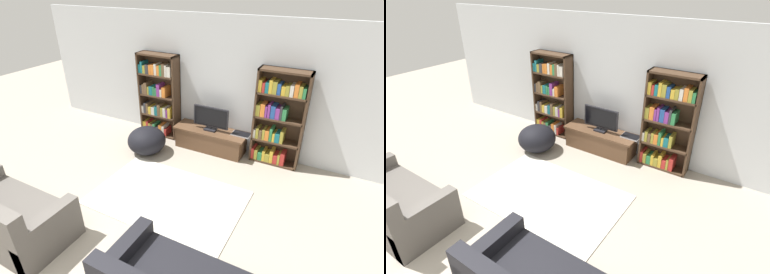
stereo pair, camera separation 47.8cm
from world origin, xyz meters
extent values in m
cube|color=silver|center=(0.00, 4.23, 1.30)|extent=(8.80, 0.06, 2.60)
cube|color=#422D1E|center=(-1.76, 4.03, 0.90)|extent=(0.04, 0.30, 1.81)
cube|color=#422D1E|center=(-0.91, 4.03, 0.90)|extent=(0.04, 0.30, 1.81)
cube|color=#422D1E|center=(-1.33, 4.16, 0.90)|extent=(0.89, 0.04, 1.81)
cube|color=#422D1E|center=(-1.33, 4.03, 1.79)|extent=(0.89, 0.30, 0.04)
cube|color=#422D1E|center=(-1.33, 4.03, 0.02)|extent=(0.85, 0.30, 0.04)
cube|color=gold|center=(-1.70, 4.02, 0.15)|extent=(0.08, 0.24, 0.24)
cube|color=#B72D28|center=(-1.62, 4.02, 0.16)|extent=(0.05, 0.24, 0.25)
cube|color=#9E9333|center=(-1.57, 4.02, 0.14)|extent=(0.04, 0.24, 0.21)
cube|color=brown|center=(-1.51, 4.02, 0.14)|extent=(0.06, 0.24, 0.20)
cube|color=#2D7F47|center=(-1.44, 4.02, 0.15)|extent=(0.07, 0.24, 0.22)
cube|color=#333338|center=(-1.37, 4.02, 0.12)|extent=(0.08, 0.24, 0.16)
cube|color=orange|center=(-1.28, 4.02, 0.15)|extent=(0.08, 0.24, 0.23)
cube|color=silver|center=(-1.21, 4.02, 0.14)|extent=(0.06, 0.24, 0.21)
cube|color=#B72D28|center=(-1.15, 4.02, 0.12)|extent=(0.05, 0.24, 0.16)
cube|color=#422D1E|center=(-1.33, 4.03, 0.47)|extent=(0.85, 0.30, 0.04)
cube|color=silver|center=(-1.72, 4.02, 0.57)|extent=(0.05, 0.24, 0.16)
cube|color=#333338|center=(-1.66, 4.02, 0.60)|extent=(0.06, 0.24, 0.23)
cube|color=brown|center=(-1.59, 4.02, 0.60)|extent=(0.05, 0.24, 0.23)
cube|color=gold|center=(-1.53, 4.02, 0.57)|extent=(0.07, 0.24, 0.17)
cube|color=silver|center=(-1.45, 4.02, 0.57)|extent=(0.08, 0.24, 0.17)
cube|color=#196B75|center=(-1.37, 4.02, 0.59)|extent=(0.07, 0.24, 0.20)
cube|color=brown|center=(-1.29, 4.02, 0.62)|extent=(0.07, 0.24, 0.26)
cube|color=#9E9333|center=(-1.22, 4.02, 0.59)|extent=(0.06, 0.24, 0.20)
cube|color=silver|center=(-1.15, 4.02, 0.59)|extent=(0.07, 0.24, 0.21)
cube|color=#7F338C|center=(-1.09, 4.02, 0.57)|extent=(0.04, 0.24, 0.17)
cube|color=gold|center=(-1.03, 4.02, 0.60)|extent=(0.07, 0.24, 0.22)
cube|color=#422D1E|center=(-1.33, 4.03, 0.92)|extent=(0.85, 0.30, 0.04)
cube|color=#333338|center=(-1.72, 4.02, 1.03)|extent=(0.05, 0.24, 0.18)
cube|color=brown|center=(-1.67, 4.02, 1.04)|extent=(0.05, 0.24, 0.21)
cube|color=brown|center=(-1.60, 4.02, 1.06)|extent=(0.07, 0.24, 0.25)
cube|color=#9E9333|center=(-1.53, 4.02, 1.03)|extent=(0.04, 0.24, 0.17)
cube|color=#196B75|center=(-1.47, 4.02, 1.03)|extent=(0.08, 0.24, 0.19)
cube|color=#2D7F47|center=(-1.40, 4.02, 1.04)|extent=(0.04, 0.24, 0.19)
cube|color=#2D7F47|center=(-1.34, 4.02, 1.02)|extent=(0.04, 0.24, 0.17)
cube|color=#7F338C|center=(-1.28, 4.02, 1.07)|extent=(0.07, 0.24, 0.26)
cube|color=silver|center=(-1.22, 4.02, 1.02)|extent=(0.04, 0.24, 0.16)
cube|color=orange|center=(-1.15, 4.02, 1.05)|extent=(0.08, 0.24, 0.21)
cube|color=#422D1E|center=(-1.33, 4.03, 1.37)|extent=(0.85, 0.30, 0.04)
cube|color=#196B75|center=(-1.72, 4.02, 1.48)|extent=(0.05, 0.24, 0.18)
cube|color=#196B75|center=(-1.66, 4.02, 1.51)|extent=(0.05, 0.24, 0.24)
cube|color=#9E9333|center=(-1.60, 4.02, 1.47)|extent=(0.06, 0.24, 0.17)
cube|color=#333338|center=(-1.53, 4.02, 1.49)|extent=(0.08, 0.24, 0.19)
cube|color=orange|center=(-1.46, 4.02, 1.49)|extent=(0.05, 0.24, 0.19)
cube|color=orange|center=(-1.39, 4.02, 1.49)|extent=(0.07, 0.24, 0.20)
cube|color=silver|center=(-1.32, 4.02, 1.50)|extent=(0.06, 0.24, 0.23)
cube|color=orange|center=(-1.25, 4.02, 1.49)|extent=(0.06, 0.24, 0.21)
cube|color=#2D7F47|center=(-1.19, 4.02, 1.50)|extent=(0.05, 0.24, 0.22)
cube|color=brown|center=(-1.13, 4.02, 1.52)|extent=(0.06, 0.24, 0.25)
cube|color=silver|center=(-1.08, 4.02, 1.51)|extent=(0.04, 0.24, 0.23)
cube|color=silver|center=(-1.01, 4.02, 1.49)|extent=(0.08, 0.24, 0.21)
cube|color=#422D1E|center=(0.80, 4.03, 0.90)|extent=(0.04, 0.30, 1.81)
cube|color=#422D1E|center=(1.66, 4.03, 0.90)|extent=(0.04, 0.30, 1.81)
cube|color=#422D1E|center=(1.23, 4.16, 0.90)|extent=(0.89, 0.04, 1.81)
cube|color=#422D1E|center=(1.23, 4.03, 1.79)|extent=(0.89, 0.30, 0.04)
cube|color=#422D1E|center=(1.23, 4.03, 0.02)|extent=(0.85, 0.30, 0.04)
cube|color=#B72D28|center=(0.85, 4.02, 0.15)|extent=(0.05, 0.24, 0.22)
cube|color=#9E9333|center=(0.91, 4.02, 0.13)|extent=(0.06, 0.24, 0.20)
cube|color=#2D7F47|center=(0.99, 4.02, 0.12)|extent=(0.08, 0.24, 0.17)
cube|color=gold|center=(1.06, 4.02, 0.14)|extent=(0.05, 0.24, 0.21)
cube|color=#9E9333|center=(1.13, 4.02, 0.12)|extent=(0.08, 0.24, 0.17)
cube|color=gold|center=(1.21, 4.02, 0.16)|extent=(0.06, 0.24, 0.25)
cube|color=#B72D28|center=(1.28, 4.02, 0.13)|extent=(0.08, 0.24, 0.18)
cube|color=#9E9333|center=(1.35, 4.02, 0.14)|extent=(0.04, 0.24, 0.20)
cube|color=#B72D28|center=(1.41, 4.02, 0.16)|extent=(0.08, 0.24, 0.25)
cube|color=#422D1E|center=(1.23, 4.03, 0.47)|extent=(0.85, 0.30, 0.04)
cube|color=silver|center=(0.84, 4.02, 0.57)|extent=(0.04, 0.24, 0.17)
cube|color=#9E9333|center=(0.89, 4.02, 0.59)|extent=(0.05, 0.24, 0.21)
cube|color=brown|center=(0.95, 4.02, 0.58)|extent=(0.06, 0.24, 0.18)
cube|color=#9E9333|center=(1.01, 4.02, 0.59)|extent=(0.05, 0.24, 0.20)
cube|color=orange|center=(1.08, 4.02, 0.58)|extent=(0.07, 0.24, 0.19)
cube|color=#2D7F47|center=(1.15, 4.02, 0.61)|extent=(0.05, 0.24, 0.25)
cube|color=gold|center=(1.20, 4.02, 0.57)|extent=(0.04, 0.24, 0.17)
cube|color=#196B75|center=(1.27, 4.02, 0.58)|extent=(0.08, 0.24, 0.18)
cube|color=#9E9333|center=(1.34, 4.02, 0.60)|extent=(0.06, 0.24, 0.23)
cube|color=#422D1E|center=(1.23, 4.03, 0.92)|extent=(0.85, 0.30, 0.04)
cube|color=#9E9333|center=(0.86, 4.02, 1.04)|extent=(0.07, 0.24, 0.21)
cube|color=orange|center=(0.94, 4.02, 1.06)|extent=(0.08, 0.24, 0.24)
cube|color=#7F338C|center=(1.01, 4.02, 1.04)|extent=(0.04, 0.24, 0.21)
cube|color=#7F338C|center=(1.06, 4.02, 1.06)|extent=(0.04, 0.24, 0.25)
cube|color=#234C99|center=(1.13, 4.02, 1.06)|extent=(0.08, 0.24, 0.23)
cube|color=#7F338C|center=(1.21, 4.02, 1.04)|extent=(0.07, 0.24, 0.21)
cube|color=#333338|center=(1.27, 4.02, 1.07)|extent=(0.04, 0.24, 0.26)
cube|color=#2D7F47|center=(1.33, 4.02, 1.05)|extent=(0.07, 0.24, 0.21)
cube|color=#422D1E|center=(1.23, 4.03, 1.37)|extent=(0.85, 0.30, 0.04)
cube|color=gold|center=(0.85, 4.02, 1.50)|extent=(0.06, 0.24, 0.22)
cube|color=#B72D28|center=(0.92, 4.02, 1.48)|extent=(0.05, 0.24, 0.17)
cube|color=#196B75|center=(0.97, 4.02, 1.49)|extent=(0.06, 0.24, 0.19)
cube|color=gold|center=(1.03, 4.02, 1.51)|extent=(0.06, 0.24, 0.24)
cube|color=#9E9333|center=(1.11, 4.02, 1.50)|extent=(0.08, 0.24, 0.22)
cube|color=#234C99|center=(1.18, 4.02, 1.49)|extent=(0.06, 0.24, 0.19)
cube|color=gold|center=(1.25, 4.02, 1.47)|extent=(0.07, 0.24, 0.16)
cube|color=#9E9333|center=(1.32, 4.02, 1.48)|extent=(0.06, 0.24, 0.18)
cube|color=silver|center=(1.39, 4.02, 1.49)|extent=(0.06, 0.24, 0.19)
cube|color=orange|center=(1.46, 4.02, 1.50)|extent=(0.07, 0.24, 0.23)
cube|color=#9E9333|center=(1.53, 4.02, 1.49)|extent=(0.06, 0.24, 0.20)
cube|color=#2D7F47|center=(1.59, 4.02, 1.48)|extent=(0.05, 0.24, 0.17)
cube|color=brown|center=(-0.05, 3.92, 0.20)|extent=(1.40, 0.47, 0.41)
cube|color=brown|center=(-0.05, 3.92, 0.43)|extent=(1.49, 0.50, 0.04)
cube|color=black|center=(-0.05, 3.90, 0.46)|extent=(0.24, 0.16, 0.03)
cylinder|color=black|center=(-0.05, 3.90, 0.50)|extent=(0.04, 0.04, 0.05)
cube|color=black|center=(-0.05, 3.90, 0.73)|extent=(0.73, 0.04, 0.41)
cube|color=black|center=(-0.05, 3.88, 0.73)|extent=(0.68, 0.00, 0.37)
cube|color=#B7B7BC|center=(0.57, 3.99, 0.46)|extent=(0.36, 0.24, 0.02)
cube|color=black|center=(0.57, 3.99, 0.47)|extent=(0.34, 0.23, 0.00)
cube|color=beige|center=(0.00, 2.16, 0.01)|extent=(2.39, 1.55, 0.02)
cube|color=#56514C|center=(-1.51, 0.55, 0.22)|extent=(1.77, 0.90, 0.44)
cube|color=#56514C|center=(-0.72, 0.55, 0.31)|extent=(0.18, 0.90, 0.62)
cube|color=black|center=(0.37, 0.68, 0.29)|extent=(0.18, 0.91, 0.57)
ellipsoid|color=black|center=(-1.13, 3.20, 0.27)|extent=(0.76, 0.76, 0.54)
camera|label=1|loc=(2.13, -1.02, 3.14)|focal=28.00mm
camera|label=2|loc=(2.54, -0.78, 3.14)|focal=28.00mm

